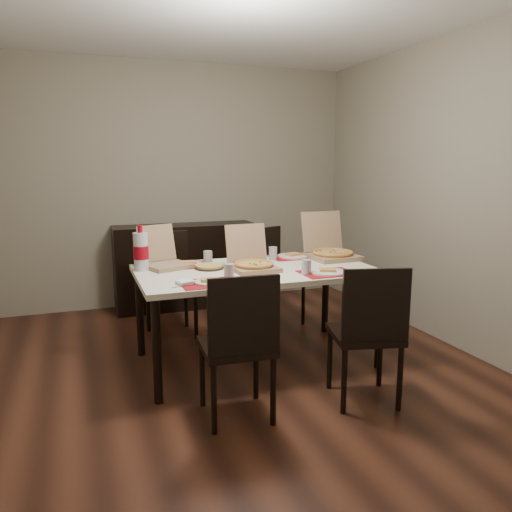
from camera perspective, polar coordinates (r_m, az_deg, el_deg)
name	(u,v)px	position (r m, az deg, el deg)	size (l,w,h in m)	color
ground	(236,369)	(3.94, -2.34, -12.75)	(3.80, 4.00, 0.02)	#472316
room_walls	(217,139)	(4.04, -4.44, 13.18)	(3.84, 4.02, 2.62)	gray
sideboard	(186,266)	(5.45, -8.04, -1.13)	(1.50, 0.40, 0.90)	black
dining_table	(256,277)	(3.84, 0.00, -2.44)	(1.80, 1.00, 0.75)	#EDE5C7
chair_near_left	(239,341)	(3.01, -1.95, -9.67)	(0.44, 0.44, 0.93)	black
chair_near_right	(369,329)	(3.28, 12.74, -8.15)	(0.51, 0.51, 0.93)	black
chair_far_left	(169,279)	(4.62, -9.93, -2.57)	(0.43, 0.43, 0.93)	black
chair_far_right	(272,271)	(4.85, 1.84, -1.77)	(0.54, 0.54, 0.93)	black
setting_near_left	(213,279)	(3.41, -4.99, -2.65)	(0.47, 0.30, 0.11)	#AC0B14
setting_near_right	(322,271)	(3.70, 7.60, -1.67)	(0.45, 0.30, 0.11)	#AC0B14
setting_far_left	(192,263)	(3.99, -7.34, -0.74)	(0.43, 0.30, 0.11)	#AC0B14
setting_far_right	(288,255)	(4.28, 3.70, 0.08)	(0.52, 0.30, 0.11)	#AC0B14
napkin_loose	(256,268)	(3.81, -0.05, -1.41)	(0.12, 0.11, 0.02)	white
pizza_box_center	(252,262)	(3.79, -0.41, -0.75)	(0.35, 0.38, 0.33)	#917253
pizza_box_right	(331,251)	(4.29, 8.53, 0.53)	(0.40, 0.44, 0.38)	#917253
pizza_box_left	(164,260)	(3.96, -10.43, -0.41)	(0.42, 0.44, 0.32)	#917253
faina_plate	(209,267)	(3.85, -5.35, -1.25)	(0.22, 0.22, 0.03)	black
dip_bowl	(250,261)	(4.06, -0.65, -0.55)	(0.13, 0.13, 0.03)	white
soda_bottle	(141,251)	(3.85, -13.02, 0.51)	(0.12, 0.12, 0.34)	silver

